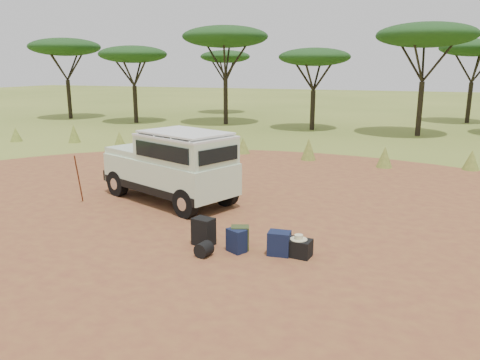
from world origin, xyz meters
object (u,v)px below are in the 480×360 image
(walking_staff, at_px, (79,179))
(backpack_navy, at_px, (236,241))
(backpack_olive, at_px, (240,238))
(backpack_black, at_px, (204,232))
(safari_vehicle, at_px, (172,167))
(duffel_navy, at_px, (279,243))
(hard_case, at_px, (298,248))

(walking_staff, distance_m, backpack_navy, 5.53)
(walking_staff, bearing_deg, backpack_olive, -43.64)
(backpack_black, bearing_deg, backpack_navy, 3.86)
(safari_vehicle, bearing_deg, duffel_navy, -12.52)
(safari_vehicle, distance_m, backpack_black, 3.56)
(backpack_olive, bearing_deg, backpack_black, 161.92)
(backpack_navy, relative_size, duffel_navy, 0.99)
(backpack_olive, bearing_deg, hard_case, -16.32)
(safari_vehicle, bearing_deg, walking_staff, -130.64)
(walking_staff, xyz_separation_m, duffel_navy, (6.13, -1.44, -0.47))
(safari_vehicle, height_order, backpack_olive, safari_vehicle)
(backpack_black, bearing_deg, hard_case, 14.98)
(backpack_olive, bearing_deg, duffel_navy, -18.70)
(backpack_olive, distance_m, hard_case, 1.22)
(duffel_navy, relative_size, hard_case, 0.97)
(hard_case, bearing_deg, safari_vehicle, 154.43)
(walking_staff, distance_m, backpack_olive, 5.52)
(duffel_navy, height_order, hard_case, duffel_navy)
(backpack_black, xyz_separation_m, duffel_navy, (1.65, 0.06, -0.05))
(walking_staff, height_order, backpack_navy, walking_staff)
(walking_staff, bearing_deg, backpack_navy, -45.12)
(walking_staff, xyz_separation_m, hard_case, (6.51, -1.38, -0.53))
(backpack_navy, xyz_separation_m, hard_case, (1.24, 0.23, -0.07))
(walking_staff, relative_size, duffel_navy, 3.09)
(backpack_olive, distance_m, duffel_navy, 0.83)
(safari_vehicle, distance_m, backpack_navy, 4.19)
(duffel_navy, bearing_deg, backpack_olive, 176.30)
(safari_vehicle, xyz_separation_m, backpack_black, (2.24, -2.68, -0.68))
(safari_vehicle, xyz_separation_m, backpack_olive, (3.06, -2.65, -0.73))
(backpack_black, distance_m, backpack_navy, 0.80)
(backpack_black, height_order, hard_case, backpack_black)
(backpack_navy, relative_size, backpack_olive, 0.96)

